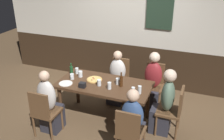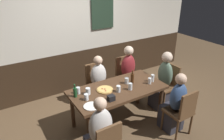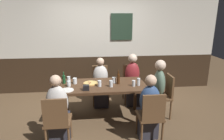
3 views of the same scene
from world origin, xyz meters
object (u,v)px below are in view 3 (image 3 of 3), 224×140
(person_left_near, at_px, (59,115))
(chair_right_near, at_px, (151,115))
(pint_glass_amber, at_px, (114,80))
(beer_bottle_green, at_px, (64,79))
(chair_right_far, at_px, (131,81))
(pizza, at_px, (91,83))
(chair_head_east, at_px, (164,94))
(plate_white_large, at_px, (67,90))
(dining_table, at_px, (102,89))
(person_mid_far, at_px, (101,86))
(pint_glass_pale, at_px, (138,82))
(person_head_east, at_px, (156,93))
(chair_mid_far, at_px, (100,82))
(condiment_caddy, at_px, (86,88))
(highball_clear, at_px, (134,84))
(beer_glass_tall, at_px, (111,84))
(person_right_near, at_px, (148,111))
(beer_bottle_brown, at_px, (118,78))
(person_right_far, at_px, (132,83))
(chair_left_near, at_px, (57,120))
(tumbler_short, at_px, (99,84))
(tumbler_water, at_px, (69,80))
(beer_glass_half, at_px, (75,81))
(pint_glass_stout, at_px, (69,84))

(person_left_near, bearing_deg, chair_right_near, -6.25)
(pint_glass_amber, distance_m, beer_bottle_green, 0.98)
(chair_right_far, relative_size, pizza, 3.06)
(chair_head_east, xyz_separation_m, pint_glass_amber, (-1.02, 0.07, 0.30))
(plate_white_large, bearing_deg, dining_table, 21.38)
(beer_bottle_green, bearing_deg, person_mid_far, 35.58)
(chair_head_east, xyz_separation_m, pint_glass_pale, (-0.57, -0.12, 0.30))
(person_left_near, xyz_separation_m, pint_glass_pale, (1.42, 0.54, 0.31))
(chair_head_east, bearing_deg, person_head_east, 180.00)
(chair_right_near, bearing_deg, pizza, 137.08)
(chair_mid_far, height_order, condiment_caddy, chair_mid_far)
(highball_clear, distance_m, pint_glass_amber, 0.41)
(beer_glass_tall, xyz_separation_m, pint_glass_amber, (0.08, 0.22, -0.00))
(person_right_near, distance_m, beer_bottle_brown, 0.88)
(chair_head_east, height_order, plate_white_large, chair_head_east)
(person_mid_far, bearing_deg, person_right_far, 0.24)
(chair_left_near, distance_m, pint_glass_amber, 1.36)
(dining_table, relative_size, condiment_caddy, 15.26)
(chair_right_far, height_order, tumbler_short, chair_right_far)
(tumbler_short, height_order, beer_bottle_brown, beer_bottle_brown)
(dining_table, relative_size, chair_left_near, 1.91)
(pint_glass_amber, xyz_separation_m, beer_bottle_green, (-0.98, 0.07, 0.04))
(chair_left_near, xyz_separation_m, beer_bottle_brown, (1.05, 0.84, 0.35))
(dining_table, height_order, tumbler_water, tumbler_water)
(highball_clear, height_order, beer_glass_half, same)
(chair_head_east, distance_m, pint_glass_pale, 0.66)
(person_head_east, distance_m, tumbler_water, 1.78)
(chair_mid_far, bearing_deg, pint_glass_amber, -72.73)
(person_left_near, relative_size, tumbler_short, 10.28)
(person_mid_far, height_order, person_left_near, person_left_near)
(chair_mid_far, xyz_separation_m, beer_glass_half, (-0.53, -0.73, 0.30))
(person_mid_far, bearing_deg, highball_clear, -54.62)
(chair_mid_far, bearing_deg, person_right_far, -12.28)
(person_head_east, bearing_deg, person_right_far, 118.08)
(person_right_near, distance_m, plate_white_large, 1.47)
(pint_glass_stout, xyz_separation_m, plate_white_large, (-0.02, -0.21, -0.04))
(pint_glass_amber, height_order, beer_bottle_green, beer_bottle_green)
(chair_mid_far, xyz_separation_m, person_right_far, (0.74, -0.16, 0.01))
(chair_right_far, height_order, person_right_near, person_right_near)
(person_right_far, bearing_deg, tumbler_water, -161.64)
(chair_head_east, height_order, tumbler_short, chair_head_east)
(chair_left_near, height_order, condiment_caddy, chair_left_near)
(tumbler_short, distance_m, pint_glass_stout, 0.57)
(person_right_far, distance_m, person_mid_far, 0.74)
(pizza, height_order, tumbler_water, tumbler_water)
(highball_clear, distance_m, tumbler_short, 0.64)
(dining_table, xyz_separation_m, person_left_near, (-0.74, -0.67, -0.16))
(dining_table, xyz_separation_m, highball_clear, (0.59, -0.16, 0.14))
(person_right_far, distance_m, condiment_caddy, 1.42)
(person_right_near, distance_m, tumbler_water, 1.67)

